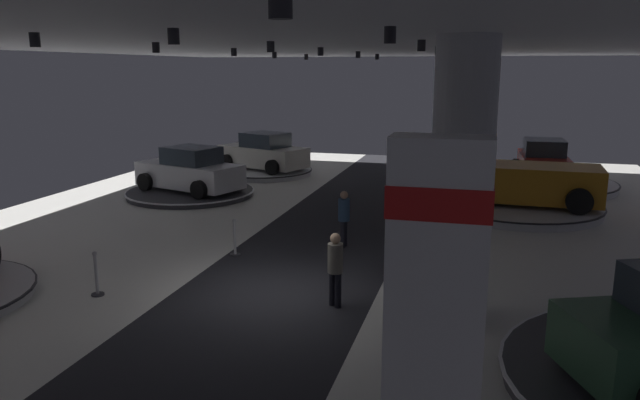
{
  "coord_description": "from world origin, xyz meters",
  "views": [
    {
      "loc": [
        4.28,
        -11.97,
        4.9
      ],
      "look_at": [
        0.1,
        3.4,
        1.4
      ],
      "focal_mm": 33.9,
      "sensor_mm": 36.0,
      "label": 1
    }
  ],
  "objects": [
    {
      "name": "ground",
      "position": [
        0.0,
        0.0,
        -0.02
      ],
      "size": [
        24.0,
        44.0,
        0.06
      ],
      "color": "silver"
    },
    {
      "name": "ceiling_with_spotlights",
      "position": [
        0.0,
        0.0,
        5.55
      ],
      "size": [
        24.0,
        44.0,
        0.39
      ],
      "color": "silver"
    },
    {
      "name": "column_right",
      "position": [
        3.92,
        -0.27,
        2.75
      ],
      "size": [
        1.18,
        1.18,
        5.5
      ],
      "color": "#ADADB2",
      "rests_on": "ground"
    },
    {
      "name": "brand_sign_pylon",
      "position": [
        3.86,
        -5.47,
        2.17
      ],
      "size": [
        1.27,
        0.65,
        4.19
      ],
      "color": "slate",
      "rests_on": "ground"
    },
    {
      "name": "display_platform_deep_right",
      "position": [
        6.73,
        14.28,
        0.17
      ],
      "size": [
        5.94,
        5.94,
        0.3
      ],
      "color": "silver",
      "rests_on": "ground"
    },
    {
      "name": "display_car_deep_right",
      "position": [
        6.73,
        14.31,
        1.07
      ],
      "size": [
        2.28,
        4.27,
        1.71
      ],
      "color": "maroon",
      "rests_on": "display_platform_deep_right"
    },
    {
      "name": "display_platform_far_right",
      "position": [
        5.54,
        9.57,
        0.17
      ],
      "size": [
        5.68,
        5.68,
        0.3
      ],
      "color": "#B7B7BC",
      "rests_on": "ground"
    },
    {
      "name": "pickup_truck_far_right",
      "position": [
        5.22,
        9.58,
        1.23
      ],
      "size": [
        5.38,
        2.82,
        2.3
      ],
      "color": "#B77519",
      "rests_on": "display_platform_far_right"
    },
    {
      "name": "display_platform_far_left",
      "position": [
        -6.66,
        8.98,
        0.13
      ],
      "size": [
        4.95,
        4.95,
        0.22
      ],
      "color": "#333338",
      "rests_on": "ground"
    },
    {
      "name": "display_car_far_left",
      "position": [
        -6.63,
        8.97,
        0.99
      ],
      "size": [
        4.55,
        3.19,
        1.71
      ],
      "color": "silver",
      "rests_on": "display_platform_far_left"
    },
    {
      "name": "display_platform_deep_left",
      "position": [
        -5.61,
        14.29,
        0.14
      ],
      "size": [
        4.57,
        4.57,
        0.25
      ],
      "color": "silver",
      "rests_on": "ground"
    },
    {
      "name": "display_car_deep_left",
      "position": [
        -5.58,
        14.27,
        1.02
      ],
      "size": [
        4.57,
        3.36,
        1.71
      ],
      "color": "silver",
      "rests_on": "display_platform_deep_left"
    },
    {
      "name": "visitor_walking_near",
      "position": [
        0.67,
        3.84,
        0.91
      ],
      "size": [
        0.32,
        0.32,
        1.59
      ],
      "color": "black",
      "rests_on": "ground"
    },
    {
      "name": "visitor_walking_far",
      "position": [
        1.47,
        -0.41,
        0.91
      ],
      "size": [
        0.32,
        0.32,
        1.59
      ],
      "color": "black",
      "rests_on": "ground"
    },
    {
      "name": "stanchion_a",
      "position": [
        -3.73,
        -1.17,
        0.37
      ],
      "size": [
        0.28,
        0.28,
        1.01
      ],
      "color": "#333338",
      "rests_on": "ground"
    },
    {
      "name": "stanchion_b",
      "position": [
        -1.95,
        2.31,
        0.37
      ],
      "size": [
        0.28,
        0.28,
        1.01
      ],
      "color": "#333338",
      "rests_on": "ground"
    }
  ]
}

